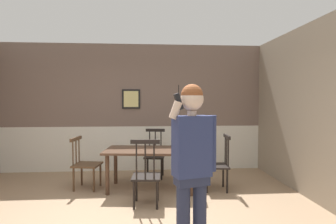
{
  "coord_description": "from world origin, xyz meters",
  "views": [
    {
      "loc": [
        0.3,
        -3.64,
        1.63
      ],
      "look_at": [
        0.57,
        -0.17,
        1.48
      ],
      "focal_mm": 30.04,
      "sensor_mm": 36.0,
      "label": 1
    }
  ],
  "objects_px": {
    "chair_at_table_head": "(85,163)",
    "chair_opposite_corner": "(155,155)",
    "dining_table": "(151,154)",
    "chair_near_window": "(218,164)",
    "chair_by_doorway": "(146,175)",
    "person_figure": "(192,159)"
  },
  "relations": [
    {
      "from": "chair_at_table_head",
      "to": "chair_opposite_corner",
      "type": "bearing_deg",
      "value": 126.62
    },
    {
      "from": "dining_table",
      "to": "chair_near_window",
      "type": "relative_size",
      "value": 1.73
    },
    {
      "from": "chair_near_window",
      "to": "chair_by_doorway",
      "type": "xyz_separation_m",
      "value": [
        -1.29,
        -0.68,
        0.01
      ]
    },
    {
      "from": "chair_by_doorway",
      "to": "chair_opposite_corner",
      "type": "distance_m",
      "value": 1.63
    },
    {
      "from": "chair_at_table_head",
      "to": "person_figure",
      "type": "distance_m",
      "value": 2.95
    },
    {
      "from": "dining_table",
      "to": "chair_near_window",
      "type": "height_order",
      "value": "chair_near_window"
    },
    {
      "from": "dining_table",
      "to": "chair_near_window",
      "type": "bearing_deg",
      "value": -6.23
    },
    {
      "from": "dining_table",
      "to": "person_figure",
      "type": "bearing_deg",
      "value": -80.49
    },
    {
      "from": "chair_at_table_head",
      "to": "chair_by_doorway",
      "type": "bearing_deg",
      "value": 58.74
    },
    {
      "from": "chair_near_window",
      "to": "chair_opposite_corner",
      "type": "bearing_deg",
      "value": 54.23
    },
    {
      "from": "chair_at_table_head",
      "to": "person_figure",
      "type": "bearing_deg",
      "value": 42.3
    },
    {
      "from": "chair_opposite_corner",
      "to": "person_figure",
      "type": "bearing_deg",
      "value": 103.39
    },
    {
      "from": "chair_at_table_head",
      "to": "chair_opposite_corner",
      "type": "relative_size",
      "value": 0.94
    },
    {
      "from": "chair_near_window",
      "to": "person_figure",
      "type": "xyz_separation_m",
      "value": [
        -0.82,
        -2.15,
        0.57
      ]
    },
    {
      "from": "chair_by_doorway",
      "to": "dining_table",
      "type": "bearing_deg",
      "value": 87.83
    },
    {
      "from": "chair_near_window",
      "to": "chair_opposite_corner",
      "type": "relative_size",
      "value": 0.99
    },
    {
      "from": "chair_opposite_corner",
      "to": "chair_by_doorway",
      "type": "bearing_deg",
      "value": 91.72
    },
    {
      "from": "chair_near_window",
      "to": "chair_opposite_corner",
      "type": "distance_m",
      "value": 1.46
    },
    {
      "from": "person_figure",
      "to": "dining_table",
      "type": "bearing_deg",
      "value": -96.26
    },
    {
      "from": "dining_table",
      "to": "chair_near_window",
      "type": "distance_m",
      "value": 1.22
    },
    {
      "from": "chair_near_window",
      "to": "chair_by_doorway",
      "type": "distance_m",
      "value": 1.46
    },
    {
      "from": "chair_by_doorway",
      "to": "chair_at_table_head",
      "type": "relative_size",
      "value": 1.11
    }
  ]
}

